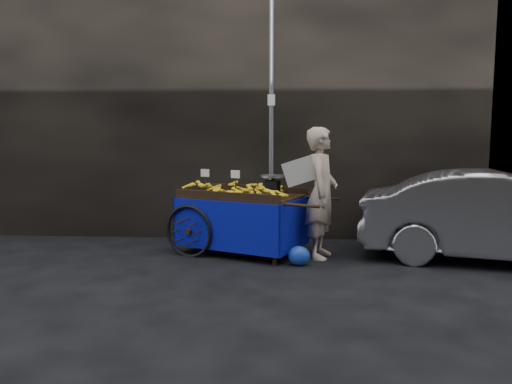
# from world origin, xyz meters

# --- Properties ---
(ground) EXTENTS (80.00, 80.00, 0.00)m
(ground) POSITION_xyz_m (0.00, 0.00, 0.00)
(ground) COLOR black
(ground) RESTS_ON ground
(building_wall) EXTENTS (13.50, 2.00, 5.00)m
(building_wall) POSITION_xyz_m (0.39, 2.60, 2.50)
(building_wall) COLOR black
(building_wall) RESTS_ON ground
(street_pole) EXTENTS (0.12, 0.10, 4.00)m
(street_pole) POSITION_xyz_m (0.30, 1.30, 2.01)
(street_pole) COLOR slate
(street_pole) RESTS_ON ground
(banana_cart) EXTENTS (2.66, 1.97, 1.32)m
(banana_cart) POSITION_xyz_m (-0.18, 0.58, 0.82)
(banana_cart) COLOR black
(banana_cart) RESTS_ON ground
(vendor) EXTENTS (0.91, 0.79, 1.95)m
(vendor) POSITION_xyz_m (1.07, 0.30, 0.98)
(vendor) COLOR tan
(vendor) RESTS_ON ground
(plastic_bag) EXTENTS (0.31, 0.25, 0.28)m
(plastic_bag) POSITION_xyz_m (0.73, -0.19, 0.14)
(plastic_bag) COLOR #183DB4
(plastic_bag) RESTS_ON ground
(parked_car) EXTENTS (4.19, 2.32, 1.31)m
(parked_car) POSITION_xyz_m (3.66, 0.17, 0.65)
(parked_car) COLOR silver
(parked_car) RESTS_ON ground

